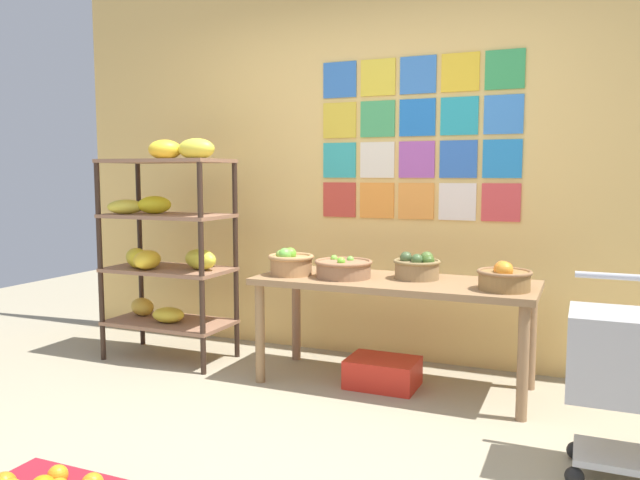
{
  "coord_description": "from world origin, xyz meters",
  "views": [
    {
      "loc": [
        1.35,
        -2.41,
        1.3
      ],
      "look_at": [
        -0.1,
        0.99,
        0.91
      ],
      "focal_mm": 35.07,
      "sensor_mm": 36.0,
      "label": 1
    }
  ],
  "objects": [
    {
      "name": "ground",
      "position": [
        0.0,
        0.0,
        0.0
      ],
      "size": [
        9.54,
        9.54,
        0.0
      ],
      "primitive_type": "plane",
      "color": "gray"
    },
    {
      "name": "back_wall_with_art",
      "position": [
        0.0,
        1.8,
        1.42
      ],
      "size": [
        4.98,
        0.07,
        2.84
      ],
      "color": "#EEC16B",
      "rests_on": "ground"
    },
    {
      "name": "banana_shelf_unit",
      "position": [
        -1.34,
        1.15,
        0.86
      ],
      "size": [
        0.87,
        0.49,
        1.55
      ],
      "color": "#332219",
      "rests_on": "ground"
    },
    {
      "name": "display_table",
      "position": [
        0.29,
        1.21,
        0.59
      ],
      "size": [
        1.69,
        0.65,
        0.66
      ],
      "color": "#926D48",
      "rests_on": "ground"
    },
    {
      "name": "fruit_basket_centre",
      "position": [
        0.95,
        1.11,
        0.73
      ],
      "size": [
        0.3,
        0.3,
        0.17
      ],
      "color": "olive",
      "rests_on": "display_table"
    },
    {
      "name": "fruit_basket_left",
      "position": [
        -0.01,
        1.15,
        0.72
      ],
      "size": [
        0.36,
        0.36,
        0.13
      ],
      "color": "#926848",
      "rests_on": "display_table"
    },
    {
      "name": "fruit_basket_back_left",
      "position": [
        0.42,
        1.28,
        0.74
      ],
      "size": [
        0.29,
        0.29,
        0.17
      ],
      "color": "olive",
      "rests_on": "display_table"
    },
    {
      "name": "fruit_basket_right",
      "position": [
        -0.36,
        1.12,
        0.74
      ],
      "size": [
        0.29,
        0.29,
        0.18
      ],
      "color": "#AD7C4C",
      "rests_on": "display_table"
    },
    {
      "name": "produce_crate_under_table",
      "position": [
        0.24,
        1.17,
        0.09
      ],
      "size": [
        0.42,
        0.31,
        0.17
      ],
      "primitive_type": "cube",
      "color": "red",
      "rests_on": "ground"
    }
  ]
}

